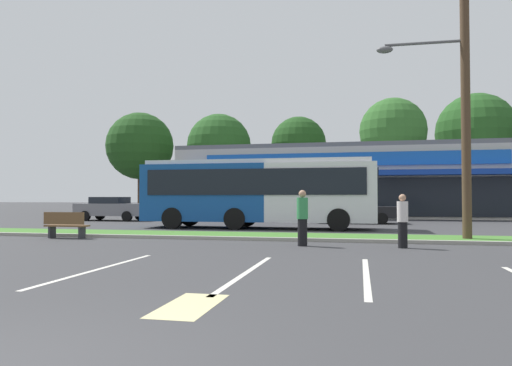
{
  "coord_description": "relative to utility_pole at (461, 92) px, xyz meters",
  "views": [
    {
      "loc": [
        3.02,
        -3.33,
        1.49
      ],
      "look_at": [
        -1.62,
        18.1,
        2.14
      ],
      "focal_mm": 33.66,
      "sensor_mm": 36.0,
      "label": 1
    }
  ],
  "objects": [
    {
      "name": "grass_median",
      "position": [
        -6.35,
        0.3,
        -4.96
      ],
      "size": [
        56.0,
        2.2,
        0.12
      ],
      "primitive_type": "cube",
      "color": "#427A2D",
      "rests_on": "ground_plane"
    },
    {
      "name": "curb_lip",
      "position": [
        -6.35,
        -0.92,
        -4.96
      ],
      "size": [
        56.0,
        0.24,
        0.12
      ],
      "primitive_type": "cube",
      "color": "#99968C",
      "rests_on": "ground_plane"
    },
    {
      "name": "parking_stripe_0",
      "position": [
        -8.61,
        -8.0,
        -5.02
      ],
      "size": [
        0.12,
        4.8,
        0.01
      ],
      "primitive_type": "cube",
      "color": "silver",
      "rests_on": "ground_plane"
    },
    {
      "name": "parking_stripe_1",
      "position": [
        -5.52,
        -7.79,
        -5.02
      ],
      "size": [
        0.12,
        4.8,
        0.01
      ],
      "primitive_type": "cube",
      "color": "silver",
      "rests_on": "ground_plane"
    },
    {
      "name": "parking_stripe_2",
      "position": [
        -3.21,
        -7.63,
        -5.02
      ],
      "size": [
        0.12,
        4.8,
        0.01
      ],
      "primitive_type": "cube",
      "color": "silver",
      "rests_on": "ground_plane"
    },
    {
      "name": "lot_arrow",
      "position": [
        -5.62,
        -10.76,
        -5.02
      ],
      "size": [
        0.7,
        1.6,
        0.01
      ],
      "primitive_type": "cube",
      "color": "beige",
      "rests_on": "ground_plane"
    },
    {
      "name": "storefront_building",
      "position": [
        -4.02,
        22.25,
        -2.37
      ],
      "size": [
        25.46,
        13.26,
        5.3
      ],
      "color": "#BCB7AD",
      "rests_on": "ground_plane"
    },
    {
      "name": "tree_far_left",
      "position": [
        -26.22,
        30.14,
        1.91
      ],
      "size": [
        7.12,
        7.12,
        10.5
      ],
      "color": "#473323",
      "rests_on": "ground_plane"
    },
    {
      "name": "tree_left",
      "position": [
        -17.7,
        31.01,
        1.81
      ],
      "size": [
        6.7,
        6.7,
        10.19
      ],
      "color": "#473323",
      "rests_on": "ground_plane"
    },
    {
      "name": "tree_mid_left",
      "position": [
        -9.57,
        32.92,
        2.03
      ],
      "size": [
        5.73,
        5.73,
        9.94
      ],
      "color": "#473323",
      "rests_on": "ground_plane"
    },
    {
      "name": "tree_mid",
      "position": [
        -0.29,
        28.58,
        2.53
      ],
      "size": [
        6.09,
        6.09,
        10.62
      ],
      "color": "#473323",
      "rests_on": "ground_plane"
    },
    {
      "name": "tree_mid_right",
      "position": [
        7.5,
        31.57,
        2.55
      ],
      "size": [
        7.48,
        7.48,
        11.32
      ],
      "color": "#473323",
      "rests_on": "ground_plane"
    },
    {
      "name": "utility_pole",
      "position": [
        0.0,
        0.0,
        0.0
      ],
      "size": [
        3.03,
        2.4,
        9.36
      ],
      "color": "#4C3826",
      "rests_on": "ground_plane"
    },
    {
      "name": "city_bus",
      "position": [
        -8.09,
        5.38,
        -3.26
      ],
      "size": [
        11.09,
        2.66,
        3.25
      ],
      "rotation": [
        0.0,
        0.0,
        0.0
      ],
      "color": "#144793",
      "rests_on": "ground_plane"
    },
    {
      "name": "bus_stop_bench",
      "position": [
        -13.73,
        -1.52,
        -4.52
      ],
      "size": [
        1.6,
        0.45,
        0.95
      ],
      "rotation": [
        0.0,
        0.0,
        3.14
      ],
      "color": "brown",
      "rests_on": "ground_plane"
    },
    {
      "name": "car_1",
      "position": [
        -3.61,
        10.85,
        -4.28
      ],
      "size": [
        4.56,
        1.93,
        1.42
      ],
      "color": "black",
      "rests_on": "ground_plane"
    },
    {
      "name": "car_3",
      "position": [
        -18.69,
        10.82,
        -4.24
      ],
      "size": [
        4.57,
        1.97,
        1.5
      ],
      "color": "slate",
      "rests_on": "ground_plane"
    },
    {
      "name": "pedestrian_near_bench",
      "position": [
        -5.04,
        -2.42,
        -4.17
      ],
      "size": [
        0.34,
        0.34,
        1.7
      ],
      "rotation": [
        0.0,
        0.0,
        2.2
      ],
      "color": "black",
      "rests_on": "ground_plane"
    },
    {
      "name": "pedestrian_by_pole",
      "position": [
        -2.1,
        -2.38,
        -4.23
      ],
      "size": [
        0.32,
        0.32,
        1.58
      ],
      "rotation": [
        0.0,
        0.0,
        4.3
      ],
      "color": "black",
      "rests_on": "ground_plane"
    }
  ]
}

